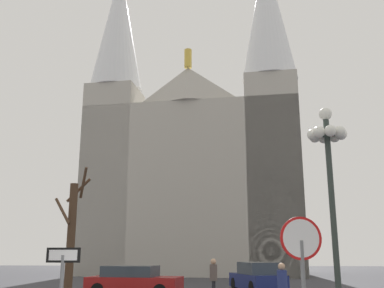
# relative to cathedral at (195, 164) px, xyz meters

# --- Properties ---
(cathedral) EXTENTS (20.74, 13.63, 31.92)m
(cathedral) POSITION_rel_cathedral_xyz_m (0.00, 0.00, 0.00)
(cathedral) COLOR #ADA89E
(cathedral) RESTS_ON ground
(stop_sign) EXTENTS (0.79, 0.19, 2.73)m
(stop_sign) POSITION_rel_cathedral_xyz_m (3.95, -33.26, -8.33)
(stop_sign) COLOR slate
(stop_sign) RESTS_ON ground
(street_lamp) EXTENTS (1.11, 1.11, 6.07)m
(street_lamp) POSITION_rel_cathedral_xyz_m (5.47, -29.60, -6.00)
(street_lamp) COLOR #2D3833
(street_lamp) RESTS_ON ground
(bare_tree) EXTENTS (1.32, 1.32, 5.49)m
(bare_tree) POSITION_rel_cathedral_xyz_m (-3.57, -24.08, -7.67)
(bare_tree) COLOR #473323
(bare_tree) RESTS_ON ground
(parked_car_near_red) EXTENTS (4.67, 2.47, 1.40)m
(parked_car_near_red) POSITION_rel_cathedral_xyz_m (-1.80, -19.82, -9.59)
(parked_car_near_red) COLOR maroon
(parked_car_near_red) RESTS_ON ground
(parked_car_far_navy) EXTENTS (2.96, 4.38, 1.51)m
(parked_car_far_navy) POSITION_rel_cathedral_xyz_m (4.37, -16.92, -9.55)
(parked_car_far_navy) COLOR navy
(parked_car_far_navy) RESTS_ON ground
(pedestrian_walking) EXTENTS (0.32, 0.32, 1.79)m
(pedestrian_walking) POSITION_rel_cathedral_xyz_m (2.11, -22.59, -9.17)
(pedestrian_walking) COLOR black
(pedestrian_walking) RESTS_ON ground
(pedestrian_standing) EXTENTS (0.32, 0.32, 1.72)m
(pedestrian_standing) POSITION_rel_cathedral_xyz_m (4.40, -26.76, -9.21)
(pedestrian_standing) COLOR black
(pedestrian_standing) RESTS_ON ground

